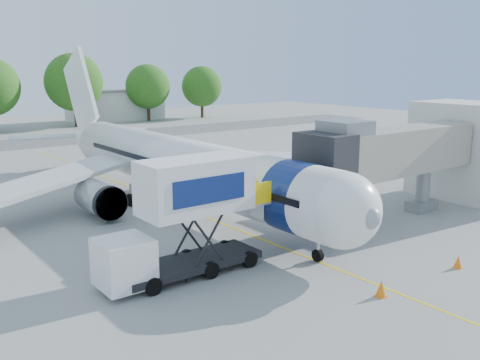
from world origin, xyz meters
TOP-DOWN VIEW (x-y plane):
  - ground at (0.00, 0.00)m, footprint 160.00×160.00m
  - guidance_line at (0.00, 0.00)m, footprint 0.15×70.00m
  - taxiway_strip at (0.00, 42.00)m, footprint 120.00×10.00m
  - aircraft at (0.00, 4.12)m, footprint 34.17×37.73m
  - jet_bridge at (7.99, -7.00)m, footprint 13.90×3.20m
  - terminal_stub at (18.50, -7.00)m, footprint 5.00×8.00m
  - catering_hiloader at (-6.27, -7.00)m, footprint 8.50×2.44m
  - safety_cone_a at (4.77, -14.28)m, footprint 0.41×0.41m
  - safety_cone_b at (-0.87, -14.10)m, footprint 0.46×0.46m
  - outbuilding_right at (22.00, 62.00)m, footprint 16.40×7.40m
  - tree_e at (12.49, 56.05)m, footprint 9.02×9.02m
  - tree_f at (26.09, 57.45)m, footprint 7.68×7.68m
  - tree_g at (36.69, 56.39)m, footprint 7.41×7.41m

SIDE VIEW (x-z plane):
  - ground at x=0.00m, z-range 0.00..0.00m
  - taxiway_strip at x=0.00m, z-range 0.00..0.01m
  - guidance_line at x=0.00m, z-range 0.00..0.01m
  - safety_cone_a at x=4.77m, z-range -0.01..0.63m
  - safety_cone_b at x=-0.87m, z-range -0.02..0.72m
  - outbuilding_right at x=22.00m, z-range 0.01..5.31m
  - catering_hiloader at x=-6.27m, z-range 0.01..5.51m
  - aircraft at x=0.00m, z-range -2.73..8.62m
  - terminal_stub at x=18.50m, z-range 0.00..7.00m
  - jet_bridge at x=7.99m, z-range 1.04..7.64m
  - tree_g at x=36.69m, z-range 1.01..10.45m
  - tree_f at x=26.09m, z-range 1.05..10.84m
  - tree_e at x=12.49m, z-range 1.23..12.73m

